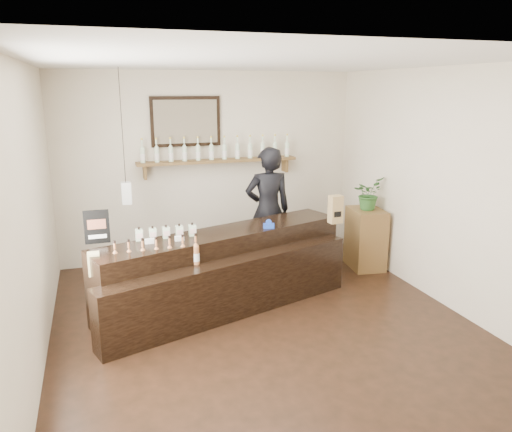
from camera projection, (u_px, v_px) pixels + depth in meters
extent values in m
plane|color=black|center=(263.00, 323.00, 5.59)|extent=(5.00, 5.00, 0.00)
plane|color=beige|center=(210.00, 166.00, 7.54)|extent=(4.50, 0.00, 4.50)
plane|color=beige|center=(400.00, 289.00, 2.94)|extent=(4.50, 0.00, 4.50)
plane|color=beige|center=(31.00, 218.00, 4.56)|extent=(0.00, 5.00, 5.00)
plane|color=beige|center=(442.00, 188.00, 5.92)|extent=(0.00, 5.00, 5.00)
plane|color=white|center=(264.00, 62.00, 4.89)|extent=(5.00, 5.00, 0.00)
cube|color=brown|center=(218.00, 161.00, 7.43)|extent=(2.40, 0.25, 0.04)
cube|color=brown|center=(145.00, 172.00, 7.16)|extent=(0.04, 0.20, 0.20)
cube|color=brown|center=(285.00, 165.00, 7.81)|extent=(0.04, 0.20, 0.20)
cube|color=black|center=(186.00, 121.00, 7.24)|extent=(1.02, 0.04, 0.72)
cube|color=#3F3529|center=(186.00, 122.00, 7.22)|extent=(0.92, 0.01, 0.62)
cube|color=white|center=(126.00, 193.00, 6.36)|extent=(0.12, 0.12, 0.28)
cylinder|color=black|center=(122.00, 126.00, 6.15)|extent=(0.01, 0.01, 1.41)
cylinder|color=silver|center=(143.00, 156.00, 7.07)|extent=(0.07, 0.07, 0.20)
cone|color=silver|center=(142.00, 147.00, 7.04)|extent=(0.07, 0.07, 0.05)
cylinder|color=silver|center=(142.00, 142.00, 7.02)|extent=(0.02, 0.02, 0.07)
cylinder|color=gold|center=(142.00, 139.00, 7.01)|extent=(0.03, 0.03, 0.02)
cylinder|color=white|center=(143.00, 157.00, 7.07)|extent=(0.07, 0.07, 0.09)
cylinder|color=silver|center=(157.00, 155.00, 7.13)|extent=(0.07, 0.07, 0.20)
cone|color=silver|center=(156.00, 146.00, 7.10)|extent=(0.07, 0.07, 0.05)
cylinder|color=silver|center=(156.00, 142.00, 7.08)|extent=(0.02, 0.02, 0.07)
cylinder|color=gold|center=(156.00, 139.00, 7.07)|extent=(0.03, 0.03, 0.02)
cylinder|color=white|center=(157.00, 156.00, 7.13)|extent=(0.07, 0.07, 0.09)
cylinder|color=silver|center=(171.00, 154.00, 7.19)|extent=(0.07, 0.07, 0.20)
cone|color=silver|center=(170.00, 146.00, 7.16)|extent=(0.07, 0.07, 0.05)
cylinder|color=silver|center=(170.00, 141.00, 7.14)|extent=(0.02, 0.02, 0.07)
cylinder|color=gold|center=(170.00, 138.00, 7.13)|extent=(0.03, 0.03, 0.02)
cylinder|color=white|center=(171.00, 156.00, 7.19)|extent=(0.07, 0.07, 0.09)
cylinder|color=silver|center=(185.00, 154.00, 7.25)|extent=(0.07, 0.07, 0.20)
cone|color=silver|center=(184.00, 145.00, 7.22)|extent=(0.07, 0.07, 0.05)
cylinder|color=silver|center=(184.00, 141.00, 7.20)|extent=(0.02, 0.02, 0.07)
cylinder|color=gold|center=(184.00, 138.00, 7.19)|extent=(0.03, 0.03, 0.02)
cylinder|color=white|center=(185.00, 155.00, 7.25)|extent=(0.07, 0.07, 0.09)
cylinder|color=silver|center=(198.00, 153.00, 7.31)|extent=(0.07, 0.07, 0.20)
cone|color=silver|center=(198.00, 145.00, 7.28)|extent=(0.07, 0.07, 0.05)
cylinder|color=silver|center=(198.00, 141.00, 7.26)|extent=(0.02, 0.02, 0.07)
cylinder|color=gold|center=(198.00, 137.00, 7.25)|extent=(0.03, 0.03, 0.02)
cylinder|color=white|center=(198.00, 155.00, 7.31)|extent=(0.07, 0.07, 0.09)
cylinder|color=silver|center=(211.00, 153.00, 7.37)|extent=(0.07, 0.07, 0.20)
cone|color=silver|center=(211.00, 144.00, 7.34)|extent=(0.07, 0.07, 0.05)
cylinder|color=silver|center=(211.00, 140.00, 7.32)|extent=(0.02, 0.02, 0.07)
cylinder|color=gold|center=(211.00, 137.00, 7.31)|extent=(0.03, 0.03, 0.02)
cylinder|color=white|center=(211.00, 154.00, 7.37)|extent=(0.07, 0.07, 0.09)
cylinder|color=silver|center=(225.00, 152.00, 7.43)|extent=(0.07, 0.07, 0.20)
cone|color=silver|center=(224.00, 144.00, 7.40)|extent=(0.07, 0.07, 0.05)
cylinder|color=silver|center=(224.00, 140.00, 7.38)|extent=(0.02, 0.02, 0.07)
cylinder|color=gold|center=(224.00, 137.00, 7.37)|extent=(0.03, 0.03, 0.02)
cylinder|color=white|center=(225.00, 154.00, 7.43)|extent=(0.07, 0.07, 0.09)
cylinder|color=silver|center=(237.00, 152.00, 7.49)|extent=(0.07, 0.07, 0.20)
cone|color=silver|center=(237.00, 143.00, 7.46)|extent=(0.07, 0.07, 0.05)
cylinder|color=silver|center=(237.00, 139.00, 7.44)|extent=(0.02, 0.02, 0.07)
cylinder|color=gold|center=(237.00, 136.00, 7.43)|extent=(0.03, 0.03, 0.02)
cylinder|color=white|center=(237.00, 153.00, 7.49)|extent=(0.07, 0.07, 0.09)
cylinder|color=silver|center=(250.00, 151.00, 7.55)|extent=(0.07, 0.07, 0.20)
cone|color=silver|center=(250.00, 143.00, 7.52)|extent=(0.07, 0.07, 0.05)
cylinder|color=silver|center=(250.00, 139.00, 7.50)|extent=(0.02, 0.02, 0.07)
cylinder|color=gold|center=(250.00, 136.00, 7.49)|extent=(0.03, 0.03, 0.02)
cylinder|color=white|center=(250.00, 153.00, 7.55)|extent=(0.07, 0.07, 0.09)
cylinder|color=silver|center=(263.00, 151.00, 7.61)|extent=(0.07, 0.07, 0.20)
cone|color=silver|center=(263.00, 142.00, 7.58)|extent=(0.07, 0.07, 0.05)
cylinder|color=silver|center=(263.00, 138.00, 7.56)|extent=(0.02, 0.02, 0.07)
cylinder|color=gold|center=(263.00, 135.00, 7.55)|extent=(0.03, 0.03, 0.02)
cylinder|color=white|center=(263.00, 152.00, 7.61)|extent=(0.07, 0.07, 0.09)
cylinder|color=silver|center=(275.00, 150.00, 7.67)|extent=(0.07, 0.07, 0.20)
cone|color=silver|center=(275.00, 142.00, 7.64)|extent=(0.07, 0.07, 0.05)
cylinder|color=silver|center=(275.00, 138.00, 7.62)|extent=(0.02, 0.02, 0.07)
cylinder|color=gold|center=(275.00, 135.00, 7.61)|extent=(0.03, 0.03, 0.02)
cylinder|color=white|center=(275.00, 152.00, 7.67)|extent=(0.07, 0.07, 0.09)
cylinder|color=silver|center=(287.00, 150.00, 7.73)|extent=(0.07, 0.07, 0.20)
cone|color=silver|center=(287.00, 142.00, 7.70)|extent=(0.07, 0.07, 0.05)
cylinder|color=silver|center=(287.00, 138.00, 7.68)|extent=(0.02, 0.02, 0.07)
cylinder|color=gold|center=(287.00, 135.00, 7.67)|extent=(0.03, 0.03, 0.02)
cylinder|color=white|center=(287.00, 151.00, 7.73)|extent=(0.07, 0.07, 0.09)
cube|color=black|center=(224.00, 267.00, 6.05)|extent=(3.22, 1.53, 0.89)
cube|color=black|center=(234.00, 288.00, 5.68)|extent=(3.13, 1.26, 0.68)
cube|color=white|center=(149.00, 241.00, 5.47)|extent=(0.10, 0.04, 0.05)
cube|color=white|center=(179.00, 238.00, 5.57)|extent=(0.10, 0.04, 0.05)
cube|color=#D8CA84|center=(94.00, 269.00, 5.14)|extent=(0.12, 0.12, 0.12)
cube|color=#D8CA84|center=(94.00, 258.00, 5.11)|extent=(0.12, 0.12, 0.12)
cube|color=silver|center=(139.00, 235.00, 5.58)|extent=(0.08, 0.08, 0.13)
cube|color=beige|center=(140.00, 236.00, 5.54)|extent=(0.07, 0.00, 0.06)
cylinder|color=black|center=(139.00, 228.00, 5.56)|extent=(0.02, 0.02, 0.03)
cube|color=silver|center=(153.00, 234.00, 5.62)|extent=(0.08, 0.08, 0.13)
cube|color=beige|center=(153.00, 235.00, 5.58)|extent=(0.07, 0.00, 0.06)
cylinder|color=black|center=(152.00, 227.00, 5.60)|extent=(0.02, 0.02, 0.03)
cube|color=silver|center=(166.00, 233.00, 5.67)|extent=(0.08, 0.08, 0.13)
cube|color=beige|center=(167.00, 234.00, 5.63)|extent=(0.07, 0.00, 0.06)
cylinder|color=black|center=(166.00, 226.00, 5.65)|extent=(0.02, 0.02, 0.03)
cube|color=silver|center=(179.00, 232.00, 5.71)|extent=(0.08, 0.08, 0.13)
cube|color=beige|center=(180.00, 233.00, 5.68)|extent=(0.07, 0.00, 0.06)
cylinder|color=black|center=(179.00, 225.00, 5.70)|extent=(0.02, 0.02, 0.03)
cube|color=silver|center=(192.00, 230.00, 5.76)|extent=(0.08, 0.08, 0.13)
cube|color=beige|center=(193.00, 231.00, 5.72)|extent=(0.07, 0.00, 0.06)
cylinder|color=black|center=(192.00, 224.00, 5.74)|extent=(0.02, 0.02, 0.03)
cylinder|color=#AD653A|center=(116.00, 263.00, 5.19)|extent=(0.07, 0.07, 0.20)
cone|color=#AD653A|center=(115.00, 252.00, 5.16)|extent=(0.07, 0.07, 0.05)
cylinder|color=#AD653A|center=(115.00, 246.00, 5.14)|extent=(0.02, 0.02, 0.07)
cylinder|color=black|center=(114.00, 242.00, 5.13)|extent=(0.03, 0.03, 0.02)
cylinder|color=white|center=(116.00, 265.00, 5.20)|extent=(0.07, 0.07, 0.09)
cylinder|color=#AD653A|center=(130.00, 262.00, 5.23)|extent=(0.07, 0.07, 0.20)
cone|color=#AD653A|center=(129.00, 250.00, 5.20)|extent=(0.07, 0.07, 0.05)
cylinder|color=#AD653A|center=(129.00, 245.00, 5.19)|extent=(0.02, 0.02, 0.07)
cylinder|color=black|center=(128.00, 241.00, 5.17)|extent=(0.03, 0.03, 0.02)
cylinder|color=white|center=(130.00, 264.00, 5.24)|extent=(0.07, 0.07, 0.09)
cylinder|color=#AD653A|center=(143.00, 261.00, 5.28)|extent=(0.07, 0.07, 0.20)
cone|color=#AD653A|center=(143.00, 249.00, 5.24)|extent=(0.07, 0.07, 0.05)
cylinder|color=#AD653A|center=(142.00, 244.00, 5.23)|extent=(0.02, 0.02, 0.07)
cylinder|color=black|center=(142.00, 239.00, 5.22)|extent=(0.03, 0.03, 0.02)
cylinder|color=white|center=(144.00, 262.00, 5.28)|extent=(0.07, 0.07, 0.09)
cylinder|color=#AD653A|center=(157.00, 259.00, 5.32)|extent=(0.07, 0.07, 0.20)
cone|color=#AD653A|center=(156.00, 248.00, 5.29)|extent=(0.07, 0.07, 0.05)
cylinder|color=#AD653A|center=(156.00, 242.00, 5.27)|extent=(0.02, 0.02, 0.07)
cylinder|color=black|center=(156.00, 238.00, 5.26)|extent=(0.03, 0.03, 0.02)
cylinder|color=white|center=(157.00, 261.00, 5.32)|extent=(0.07, 0.07, 0.09)
cylinder|color=#AD653A|center=(170.00, 258.00, 5.36)|extent=(0.07, 0.07, 0.20)
cone|color=#AD653A|center=(170.00, 247.00, 5.33)|extent=(0.07, 0.07, 0.05)
cylinder|color=#AD653A|center=(169.00, 241.00, 5.31)|extent=(0.02, 0.02, 0.07)
cylinder|color=black|center=(169.00, 237.00, 5.30)|extent=(0.03, 0.03, 0.02)
cylinder|color=white|center=(170.00, 260.00, 5.37)|extent=(0.07, 0.07, 0.09)
cylinder|color=#AD653A|center=(183.00, 256.00, 5.40)|extent=(0.07, 0.07, 0.20)
cone|color=#AD653A|center=(183.00, 245.00, 5.37)|extent=(0.07, 0.07, 0.05)
cylinder|color=#AD653A|center=(183.00, 240.00, 5.36)|extent=(0.02, 0.02, 0.07)
cylinder|color=black|center=(182.00, 236.00, 5.34)|extent=(0.03, 0.03, 0.02)
cylinder|color=white|center=(183.00, 258.00, 5.41)|extent=(0.07, 0.07, 0.09)
cylinder|color=#AD653A|center=(196.00, 255.00, 5.45)|extent=(0.07, 0.07, 0.20)
cone|color=#AD653A|center=(196.00, 244.00, 5.41)|extent=(0.07, 0.07, 0.05)
cylinder|color=#AD653A|center=(196.00, 239.00, 5.40)|extent=(0.02, 0.02, 0.07)
cylinder|color=black|center=(195.00, 235.00, 5.39)|extent=(0.03, 0.03, 0.02)
cylinder|color=white|center=(196.00, 257.00, 5.45)|extent=(0.07, 0.07, 0.09)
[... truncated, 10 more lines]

